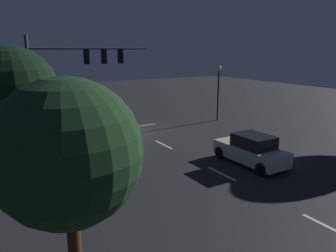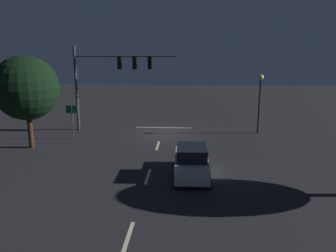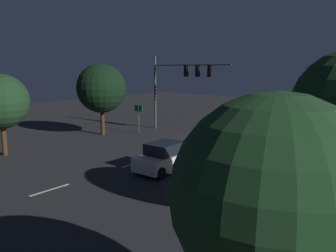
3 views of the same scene
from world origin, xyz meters
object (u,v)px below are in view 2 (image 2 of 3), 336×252
Objects in this scene: traffic_signal_assembly at (111,72)px; car_approaching at (191,162)px; route_sign at (72,114)px; tree_right_near at (26,88)px; street_lamp_left_kerb at (260,92)px.

traffic_signal_assembly is 1.95× the size of car_approaching.
tree_right_near is at bearing 49.34° from route_sign.
route_sign is at bearing -37.94° from car_approaching.
street_lamp_left_kerb reaches higher than car_approaching.
street_lamp_left_kerb is at bearing 178.19° from traffic_signal_assembly.
route_sign reaches higher than car_approaching.
route_sign is (2.46, 3.05, -3.10)m from traffic_signal_assembly.
street_lamp_left_kerb is 17.79m from tree_right_near.
car_approaching is 0.68× the size of tree_right_near.
traffic_signal_assembly reaches higher than tree_right_near.
street_lamp_left_kerb is (-12.39, 0.39, -1.61)m from traffic_signal_assembly.
traffic_signal_assembly reaches higher than route_sign.
tree_right_near is (2.16, 2.51, 2.29)m from route_sign.
car_approaching is 12.75m from tree_right_near.
car_approaching is 11.64m from street_lamp_left_kerb.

